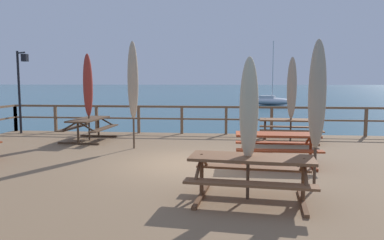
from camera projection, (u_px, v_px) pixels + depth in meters
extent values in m
plane|color=#2D5B6B|center=(189.00, 196.00, 9.29)|extent=(600.00, 600.00, 0.00)
cube|color=#846647|center=(189.00, 179.00, 9.24)|extent=(15.79, 10.63, 0.84)
cube|color=brown|center=(204.00, 107.00, 14.20)|extent=(15.49, 0.09, 0.08)
cube|color=brown|center=(204.00, 119.00, 14.25)|extent=(15.49, 0.07, 0.06)
cube|color=brown|center=(15.00, 118.00, 15.06)|extent=(0.10, 0.10, 1.05)
cube|color=brown|center=(56.00, 119.00, 14.88)|extent=(0.10, 0.10, 1.05)
cube|color=brown|center=(97.00, 119.00, 14.70)|extent=(0.10, 0.10, 1.05)
cube|color=brown|center=(139.00, 120.00, 14.52)|extent=(0.10, 0.10, 1.05)
cube|color=brown|center=(182.00, 120.00, 14.34)|extent=(0.10, 0.10, 1.05)
cube|color=brown|center=(226.00, 121.00, 14.16)|extent=(0.10, 0.10, 1.05)
cube|color=brown|center=(272.00, 121.00, 13.98)|extent=(0.10, 0.10, 1.05)
cube|color=brown|center=(318.00, 122.00, 13.80)|extent=(0.10, 0.10, 1.05)
cube|color=brown|center=(366.00, 122.00, 13.62)|extent=(0.10, 0.10, 1.05)
cube|color=brown|center=(15.00, 118.00, 15.06)|extent=(0.10, 0.10, 1.05)
cube|color=#993819|center=(277.00, 134.00, 9.00)|extent=(1.99, 0.77, 0.05)
cube|color=#993819|center=(279.00, 151.00, 8.48)|extent=(1.99, 0.29, 0.04)
cube|color=#993819|center=(274.00, 143.00, 9.58)|extent=(1.99, 0.29, 0.04)
cube|color=maroon|center=(243.00, 162.00, 9.16)|extent=(0.09, 1.40, 0.06)
cylinder|color=maroon|center=(243.00, 149.00, 9.13)|extent=(0.07, 0.07, 0.74)
cylinder|color=maroon|center=(244.00, 142.00, 8.83)|extent=(0.06, 0.63, 0.37)
cylinder|color=maroon|center=(243.00, 138.00, 9.38)|extent=(0.06, 0.63, 0.37)
cube|color=maroon|center=(310.00, 164.00, 8.98)|extent=(0.09, 1.40, 0.06)
cylinder|color=maroon|center=(311.00, 150.00, 8.95)|extent=(0.07, 0.07, 0.74)
cylinder|color=maroon|center=(313.00, 143.00, 8.65)|extent=(0.06, 0.63, 0.37)
cylinder|color=maroon|center=(309.00, 139.00, 9.20)|extent=(0.06, 0.63, 0.37)
cube|color=brown|center=(251.00, 158.00, 6.24)|extent=(2.15, 0.96, 0.05)
cube|color=brown|center=(249.00, 184.00, 5.73)|extent=(2.10, 0.49, 0.04)
cube|color=brown|center=(253.00, 168.00, 6.82)|extent=(2.10, 0.49, 0.04)
cube|color=brown|center=(202.00, 195.00, 6.49)|extent=(0.22, 1.40, 0.06)
cylinder|color=brown|center=(202.00, 177.00, 6.46)|extent=(0.07, 0.07, 0.74)
cylinder|color=brown|center=(199.00, 168.00, 6.16)|extent=(0.12, 0.63, 0.37)
cylinder|color=brown|center=(204.00, 161.00, 6.71)|extent=(0.12, 0.63, 0.37)
cube|color=brown|center=(303.00, 202.00, 6.14)|extent=(0.22, 1.40, 0.06)
cylinder|color=brown|center=(303.00, 182.00, 6.11)|extent=(0.07, 0.07, 0.74)
cylinder|color=brown|center=(305.00, 173.00, 5.81)|extent=(0.12, 0.63, 0.37)
cylinder|color=brown|center=(302.00, 165.00, 6.36)|extent=(0.12, 0.63, 0.37)
cube|color=brown|center=(89.00, 119.00, 12.64)|extent=(0.84, 2.06, 0.05)
cube|color=brown|center=(104.00, 128.00, 12.59)|extent=(0.36, 2.04, 0.04)
cube|color=brown|center=(74.00, 127.00, 12.75)|extent=(0.36, 2.04, 0.04)
cube|color=#432F1F|center=(78.00, 144.00, 11.89)|extent=(1.40, 0.14, 0.06)
cylinder|color=#432F1F|center=(78.00, 133.00, 11.86)|extent=(0.07, 0.07, 0.74)
cylinder|color=#432F1F|center=(86.00, 127.00, 11.79)|extent=(0.63, 0.08, 0.37)
cylinder|color=#432F1F|center=(70.00, 126.00, 11.87)|extent=(0.63, 0.08, 0.37)
cube|color=#432F1F|center=(99.00, 136.00, 13.53)|extent=(1.40, 0.14, 0.06)
cylinder|color=#432F1F|center=(98.00, 127.00, 13.50)|extent=(0.07, 0.07, 0.74)
cylinder|color=#432F1F|center=(106.00, 121.00, 13.43)|extent=(0.63, 0.08, 0.37)
cylinder|color=#432F1F|center=(91.00, 121.00, 13.52)|extent=(0.63, 0.08, 0.37)
cube|color=brown|center=(290.00, 120.00, 12.36)|extent=(2.08, 0.91, 0.05)
cube|color=brown|center=(292.00, 131.00, 11.85)|extent=(2.04, 0.43, 0.04)
cube|color=brown|center=(289.00, 127.00, 12.94)|extent=(2.04, 0.43, 0.04)
cube|color=brown|center=(265.00, 140.00, 12.59)|extent=(0.19, 1.40, 0.06)
cylinder|color=brown|center=(265.00, 130.00, 12.55)|extent=(0.07, 0.07, 0.74)
cylinder|color=brown|center=(265.00, 125.00, 12.25)|extent=(0.10, 0.63, 0.37)
cylinder|color=brown|center=(265.00, 123.00, 12.80)|extent=(0.10, 0.63, 0.37)
cube|color=brown|center=(315.00, 142.00, 12.29)|extent=(0.19, 1.40, 0.06)
cylinder|color=brown|center=(316.00, 131.00, 12.25)|extent=(0.07, 0.07, 0.74)
cylinder|color=brown|center=(317.00, 126.00, 11.95)|extent=(0.10, 0.63, 0.37)
cylinder|color=brown|center=(315.00, 124.00, 12.50)|extent=(0.10, 0.63, 0.37)
cylinder|color=#4C3828|center=(316.00, 120.00, 6.82)|extent=(0.06, 0.06, 2.65)
ellipsoid|color=tan|center=(317.00, 94.00, 6.77)|extent=(0.32, 0.32, 2.02)
cylinder|color=#685B4C|center=(317.00, 103.00, 6.78)|extent=(0.21, 0.21, 0.05)
cone|color=#4C3828|center=(319.00, 43.00, 6.67)|extent=(0.10, 0.10, 0.14)
cylinder|color=#4C3828|center=(249.00, 133.00, 6.28)|extent=(0.06, 0.06, 2.32)
ellipsoid|color=#CCB793|center=(249.00, 109.00, 6.23)|extent=(0.32, 0.32, 1.76)
cylinder|color=#7A6E58|center=(249.00, 117.00, 6.25)|extent=(0.21, 0.21, 0.05)
cone|color=#4C3828|center=(250.00, 60.00, 6.15)|extent=(0.10, 0.10, 0.14)
cylinder|color=#4C3828|center=(88.00, 100.00, 12.57)|extent=(0.06, 0.06, 2.81)
ellipsoid|color=#A33328|center=(88.00, 85.00, 12.52)|extent=(0.32, 0.32, 2.14)
cylinder|color=maroon|center=(88.00, 90.00, 12.53)|extent=(0.21, 0.21, 0.05)
cone|color=#4C3828|center=(87.00, 56.00, 12.41)|extent=(0.10, 0.10, 0.14)
cylinder|color=#4C3828|center=(291.00, 102.00, 12.24)|extent=(0.06, 0.06, 2.69)
ellipsoid|color=tan|center=(292.00, 88.00, 12.19)|extent=(0.32, 0.32, 2.05)
cylinder|color=#685B4C|center=(292.00, 92.00, 12.21)|extent=(0.21, 0.21, 0.05)
cone|color=#4C3828|center=(293.00, 59.00, 12.09)|extent=(0.10, 0.10, 0.14)
cylinder|color=#4C3828|center=(133.00, 98.00, 11.05)|extent=(0.06, 0.06, 3.05)
ellipsoid|color=tan|center=(133.00, 80.00, 11.00)|extent=(0.32, 0.32, 2.32)
cylinder|color=#71614F|center=(133.00, 86.00, 11.02)|extent=(0.21, 0.21, 0.05)
cone|color=#4C3828|center=(132.00, 44.00, 10.89)|extent=(0.10, 0.10, 0.14)
cylinder|color=black|center=(19.00, 92.00, 14.35)|extent=(0.09, 0.09, 3.20)
cylinder|color=black|center=(21.00, 53.00, 14.02)|extent=(0.50, 0.34, 0.06)
cube|color=black|center=(25.00, 58.00, 13.87)|extent=(0.20, 0.20, 0.28)
sphere|color=#F4E08C|center=(25.00, 58.00, 13.87)|extent=(0.14, 0.14, 0.14)
ellipsoid|color=silver|center=(270.00, 101.00, 45.05)|extent=(6.20, 3.78, 0.90)
cube|color=silver|center=(267.00, 97.00, 45.14)|extent=(2.08, 1.68, 0.36)
cylinder|color=silver|center=(273.00, 70.00, 44.51)|extent=(0.10, 0.10, 7.00)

